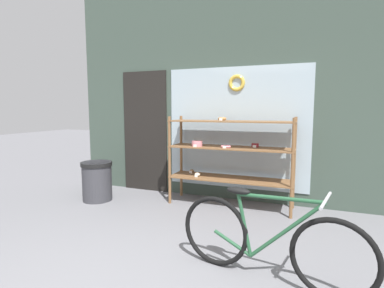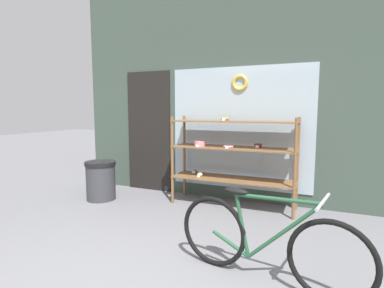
{
  "view_description": "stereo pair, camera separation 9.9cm",
  "coord_description": "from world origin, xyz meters",
  "views": [
    {
      "loc": [
        1.27,
        -1.7,
        1.45
      ],
      "look_at": [
        0.1,
        1.28,
        1.07
      ],
      "focal_mm": 28.0,
      "sensor_mm": 36.0,
      "label": 1
    },
    {
      "loc": [
        1.36,
        -1.67,
        1.45
      ],
      "look_at": [
        0.1,
        1.28,
        1.07
      ],
      "focal_mm": 28.0,
      "sensor_mm": 36.0,
      "label": 2
    }
  ],
  "objects": [
    {
      "name": "trash_bin",
      "position": [
        -1.84,
        2.08,
        0.34
      ],
      "size": [
        0.48,
        0.48,
        0.62
      ],
      "color": "#38383D",
      "rests_on": "ground_plane"
    },
    {
      "name": "display_case",
      "position": [
        0.17,
        2.59,
        0.83
      ],
      "size": [
        1.83,
        0.49,
        1.34
      ],
      "color": "brown",
      "rests_on": "ground_plane"
    },
    {
      "name": "storefront_facade",
      "position": [
        -0.04,
        2.97,
        1.78
      ],
      "size": [
        5.35,
        0.13,
        3.66
      ],
      "color": "#3D4C42",
      "rests_on": "ground_plane"
    },
    {
      "name": "bicycle",
      "position": [
        0.98,
        0.76,
        0.35
      ],
      "size": [
        1.64,
        0.48,
        0.78
      ],
      "rotation": [
        0.0,
        0.0,
        -0.19
      ],
      "color": "black",
      "rests_on": "ground_plane"
    }
  ]
}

